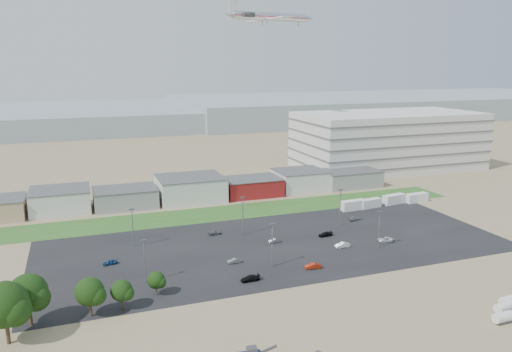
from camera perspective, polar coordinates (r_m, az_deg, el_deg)
name	(u,v)px	position (r m, az deg, el deg)	size (l,w,h in m)	color
ground	(289,277)	(112.25, 3.78, -11.49)	(700.00, 700.00, 0.00)	#847554
parking_lot	(276,245)	(131.10, 2.25, -7.84)	(120.00, 50.00, 0.01)	black
grass_strip	(223,213)	(158.23, -3.83, -4.23)	(160.00, 16.00, 0.02)	#2F5720
hills_backdrop	(180,116)	(418.74, -8.70, 6.81)	(700.00, 200.00, 9.00)	gray
building_row	(158,191)	(171.61, -11.10, -1.72)	(170.00, 20.00, 8.00)	silver
parking_garage	(388,140)	(232.46, 14.82, 3.96)	(80.00, 40.00, 25.00)	silver
storage_tank_nw	(504,307)	(107.80, 26.46, -13.26)	(3.79, 1.89, 2.27)	silver
storage_tank_ne	(510,301)	(110.77, 27.06, -12.57)	(4.10, 2.05, 2.46)	silver
storage_tank_sw	(503,317)	(103.97, 26.41, -14.23)	(3.79, 1.90, 2.27)	silver
box_trailer_a	(353,205)	(163.86, 11.05, -3.29)	(8.34, 2.60, 3.13)	silver
box_trailer_b	(370,203)	(167.51, 12.92, -3.07)	(7.69, 2.40, 2.88)	silver
box_trailer_c	(394,199)	(174.04, 15.49, -2.57)	(8.41, 2.63, 3.15)	silver
box_trailer_d	(417,198)	(178.36, 17.90, -2.38)	(8.09, 2.53, 3.03)	silver
tree_far_left	(5,309)	(94.86, -26.75, -13.46)	(8.32, 8.32, 12.48)	black
tree_left	(28,297)	(99.54, -24.56, -12.46)	(7.36, 7.36, 11.04)	black
tree_mid	(90,295)	(99.35, -18.46, -12.76)	(5.73, 5.73, 8.59)	black
tree_right	(122,293)	(100.73, -15.10, -12.76)	(4.47, 4.47, 6.71)	black
tree_near	(156,282)	(104.96, -11.34, -11.79)	(3.82, 3.82, 5.73)	black
lightpole_front_l	(145,261)	(110.30, -12.62, -9.51)	(1.13, 0.47, 9.65)	slate
lightpole_front_m	(272,246)	(115.63, 1.86, -7.95)	(1.22, 0.51, 10.39)	slate
lightpole_front_r	(379,230)	(131.12, 13.87, -5.98)	(1.13, 0.47, 9.62)	slate
lightpole_back_l	(133,228)	(131.63, -13.91, -5.78)	(1.20, 0.50, 10.17)	slate
lightpole_back_m	(243,216)	(136.79, -1.52, -4.59)	(1.26, 0.52, 10.69)	slate
lightpole_back_r	(340,208)	(146.23, 9.58, -3.58)	(1.28, 0.53, 10.88)	slate
airliner	(271,17)	(219.20, 1.70, 17.76)	(43.73, 29.81, 12.92)	silver
parked_car_0	(385,240)	(137.19, 14.57, -7.04)	(1.99, 4.32, 1.20)	silver
parked_car_1	(342,245)	(130.73, 9.84, -7.78)	(1.39, 4.00, 1.32)	silver
parked_car_3	(250,278)	(110.09, -0.67, -11.61)	(1.73, 4.26, 1.24)	black
parked_car_4	(234,261)	(119.40, -2.49, -9.66)	(1.19, 3.41, 1.12)	#595B5E
parked_car_5	(110,262)	(123.32, -16.34, -9.43)	(1.36, 3.39, 1.16)	navy
parked_car_6	(215,233)	(138.61, -4.73, -6.48)	(1.55, 3.81, 1.11)	#595B5E
parked_car_7	(274,241)	(132.22, 2.11, -7.40)	(1.18, 3.40, 1.12)	#595B5E
parked_car_8	(354,218)	(153.24, 11.19, -4.78)	(1.47, 3.64, 1.24)	#A5A5AA
parked_car_12	(325,234)	(138.24, 7.93, -6.60)	(1.63, 4.00, 1.16)	black
parked_car_13	(313,266)	(116.97, 6.52, -10.18)	(1.36, 3.89, 1.28)	#9A220E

